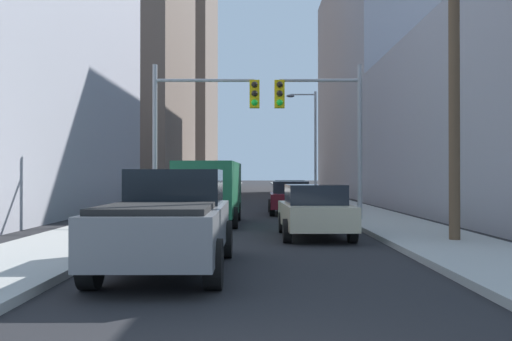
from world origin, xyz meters
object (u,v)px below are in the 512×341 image
Objects in this scene: pickup_truck_grey at (169,221)px; traffic_signal_near_right at (322,117)px; sedan_maroon at (289,197)px; cargo_van_green at (209,189)px; sedan_navy at (288,194)px; sedan_beige at (314,211)px; traffic_signal_near_left at (200,116)px.

traffic_signal_near_right is (4.17, 10.92, 3.09)m from pickup_truck_grey.
pickup_truck_grey is at bearing -101.61° from sedan_maroon.
sedan_maroon is (3.26, 5.46, -0.52)m from cargo_van_green.
cargo_van_green reaches higher than sedan_navy.
sedan_navy is at bearing 89.40° from sedan_beige.
sedan_maroon is at bearing 51.49° from traffic_signal_near_left.
sedan_beige is at bearing -90.60° from sedan_navy.
traffic_signal_near_left and traffic_signal_near_right have the same top height.
traffic_signal_near_left is (-0.42, 0.84, 2.77)m from cargo_van_green.
traffic_signal_near_right is (0.98, -4.62, 3.25)m from sedan_maroon.
sedan_beige is (3.37, -4.44, -0.52)m from cargo_van_green.
sedan_navy is (0.16, 15.36, 0.00)m from sedan_beige.
sedan_maroon is at bearing 90.67° from sedan_beige.
sedan_maroon is 5.46m from sedan_navy.
traffic_signal_near_left is (-0.48, 10.92, 3.12)m from pickup_truck_grey.
traffic_signal_near_left reaches higher than pickup_truck_grey.
sedan_navy is at bearing 68.58° from traffic_signal_near_left.
traffic_signal_near_right is at bearing -0.01° from traffic_signal_near_left.
cargo_van_green is 5.60m from sedan_beige.
sedan_navy is (3.53, 10.91, -0.52)m from cargo_van_green.
cargo_van_green is at bearing -107.94° from sedan_navy.
traffic_signal_near_left is 4.65m from traffic_signal_near_right.
cargo_van_green is at bearing 90.37° from pickup_truck_grey.
cargo_van_green reaches higher than sedan_maroon.
sedan_maroon is (-0.12, 9.90, 0.00)m from sedan_beige.
traffic_signal_near_right is at bearing 69.10° from pickup_truck_grey.
sedan_navy is at bearing 80.62° from pickup_truck_grey.
traffic_signal_near_left is at bearing -111.42° from sedan_navy.
cargo_van_green is 0.88× the size of traffic_signal_near_right.
cargo_van_green is at bearing 127.18° from sedan_beige.
sedan_maroon is at bearing 59.19° from cargo_van_green.
sedan_beige is at bearing -52.82° from cargo_van_green.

